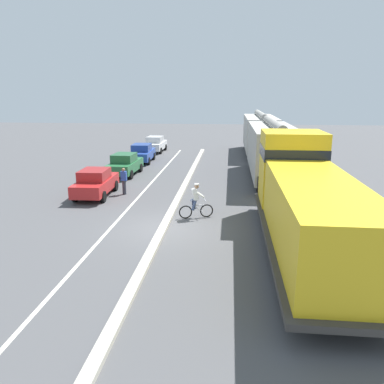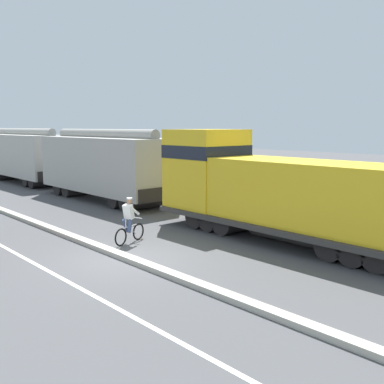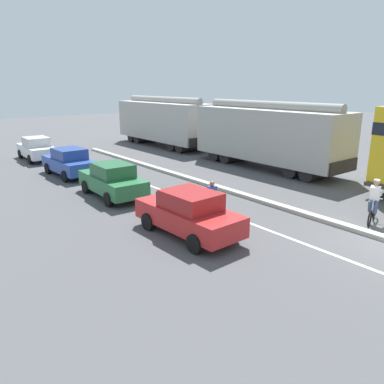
# 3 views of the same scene
# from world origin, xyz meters

# --- Properties ---
(median_curb) EXTENTS (0.36, 36.00, 0.16)m
(median_curb) POSITION_xyz_m (0.00, 6.00, 0.08)
(median_curb) COLOR #B2AD9E
(median_curb) RESTS_ON ground
(lane_stripe) EXTENTS (0.14, 36.00, 0.01)m
(lane_stripe) POSITION_xyz_m (-2.40, 6.00, 0.00)
(lane_stripe) COLOR silver
(lane_stripe) RESTS_ON ground
(hopper_car_lead) EXTENTS (2.90, 10.60, 4.18)m
(hopper_car_lead) POSITION_xyz_m (5.81, 10.74, 2.08)
(hopper_car_lead) COLOR #A6A49C
(hopper_car_lead) RESTS_ON ground
(hopper_car_middle) EXTENTS (2.90, 10.60, 4.18)m
(hopper_car_middle) POSITION_xyz_m (5.81, 22.34, 2.08)
(hopper_car_middle) COLOR #ADABA3
(hopper_car_middle) RESTS_ON ground
(parked_car_red) EXTENTS (1.95, 4.26, 1.62)m
(parked_car_red) POSITION_xyz_m (-4.95, 5.06, 0.82)
(parked_car_red) COLOR red
(parked_car_red) RESTS_ON ground
(parked_car_green) EXTENTS (1.94, 4.25, 1.62)m
(parked_car_green) POSITION_xyz_m (-4.85, 11.03, 0.82)
(parked_car_green) COLOR #286B3D
(parked_car_green) RESTS_ON ground
(parked_car_blue) EXTENTS (1.94, 4.25, 1.62)m
(parked_car_blue) POSITION_xyz_m (-4.84, 16.48, 0.82)
(parked_car_blue) COLOR #28479E
(parked_car_blue) RESTS_ON ground
(parked_car_white) EXTENTS (1.91, 4.24, 1.62)m
(parked_car_white) POSITION_xyz_m (-4.85, 22.57, 0.82)
(parked_car_white) COLOR silver
(parked_car_white) RESTS_ON ground
(cyclist) EXTENTS (1.65, 0.65, 1.71)m
(cyclist) POSITION_xyz_m (1.30, 1.61, 0.82)
(cyclist) COLOR black
(cyclist) RESTS_ON ground
(pedestrian_by_cars) EXTENTS (0.34, 0.22, 1.62)m
(pedestrian_by_cars) POSITION_xyz_m (-3.39, 5.60, 0.85)
(pedestrian_by_cars) COLOR #33333D
(pedestrian_by_cars) RESTS_ON ground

